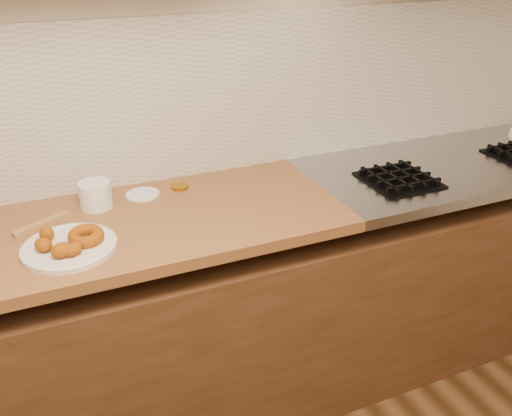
# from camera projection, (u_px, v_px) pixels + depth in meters

# --- Properties ---
(wall_back) EXTENTS (4.00, 0.02, 2.70)m
(wall_back) POSITION_uv_depth(u_px,v_px,m) (160.00, 60.00, 1.92)
(wall_back) COLOR #B8A991
(wall_back) RESTS_ON ground
(base_cabinet) EXTENTS (3.60, 0.60, 0.77)m
(base_cabinet) POSITION_uv_depth(u_px,v_px,m) (200.00, 327.00, 2.09)
(base_cabinet) COLOR brown
(base_cabinet) RESTS_ON floor
(stovetop) EXTENTS (1.30, 0.62, 0.04)m
(stovetop) POSITION_uv_depth(u_px,v_px,m) (455.00, 165.00, 2.28)
(stovetop) COLOR #9EA0A5
(stovetop) RESTS_ON base_cabinet
(backsplash) EXTENTS (3.60, 0.02, 0.60)m
(backsplash) POSITION_uv_depth(u_px,v_px,m) (164.00, 102.00, 1.97)
(backsplash) COLOR beige
(backsplash) RESTS_ON wall_back
(burner_grates) EXTENTS (0.91, 0.26, 0.03)m
(burner_grates) POSITION_uv_depth(u_px,v_px,m) (465.00, 166.00, 2.19)
(burner_grates) COLOR black
(burner_grates) RESTS_ON stovetop
(donut_plate) EXTENTS (0.28, 0.28, 0.02)m
(donut_plate) POSITION_uv_depth(u_px,v_px,m) (69.00, 247.00, 1.62)
(donut_plate) COLOR silver
(donut_plate) RESTS_ON butcher_block
(ring_donut) EXTENTS (0.13, 0.13, 0.05)m
(ring_donut) POSITION_uv_depth(u_px,v_px,m) (86.00, 236.00, 1.63)
(ring_donut) COLOR #894E0D
(ring_donut) RESTS_ON donut_plate
(fried_dough_chunks) EXTENTS (0.15, 0.18, 0.05)m
(fried_dough_chunks) POSITION_uv_depth(u_px,v_px,m) (56.00, 245.00, 1.57)
(fried_dough_chunks) COLOR #894E0D
(fried_dough_chunks) RESTS_ON donut_plate
(plastic_tub) EXTENTS (0.11, 0.11, 0.09)m
(plastic_tub) POSITION_uv_depth(u_px,v_px,m) (95.00, 195.00, 1.86)
(plastic_tub) COLOR white
(plastic_tub) RESTS_ON butcher_block
(tub_lid) EXTENTS (0.16, 0.16, 0.01)m
(tub_lid) POSITION_uv_depth(u_px,v_px,m) (143.00, 194.00, 1.96)
(tub_lid) COLOR silver
(tub_lid) RESTS_ON butcher_block
(brass_jar_lid) EXTENTS (0.08, 0.08, 0.01)m
(brass_jar_lid) POSITION_uv_depth(u_px,v_px,m) (180.00, 186.00, 2.02)
(brass_jar_lid) COLOR #A37417
(brass_jar_lid) RESTS_ON butcher_block
(wooden_utensil) EXTENTS (0.18, 0.11, 0.01)m
(wooden_utensil) POSITION_uv_depth(u_px,v_px,m) (41.00, 224.00, 1.75)
(wooden_utensil) COLOR olive
(wooden_utensil) RESTS_ON butcher_block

